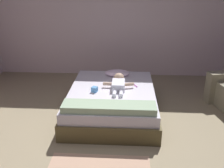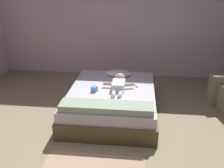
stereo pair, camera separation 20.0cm
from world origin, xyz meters
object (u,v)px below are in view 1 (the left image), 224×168
bed (112,101)px  baby (119,83)px  toy_block (95,89)px  pillow (117,73)px  toothbrush (135,85)px

bed → baby: bearing=46.8°
baby → toy_block: baby is taller
pillow → toy_block: size_ratio=4.16×
baby → toy_block: (-0.38, -0.22, -0.03)m
toothbrush → toy_block: 0.73m
baby → toothbrush: (0.28, 0.09, -0.06)m
baby → toothbrush: 0.30m
toothbrush → bed: bearing=-152.8°
baby → pillow: bearing=94.6°
bed → toothbrush: toothbrush is taller
toy_block → bed: bearing=21.0°
toothbrush → toy_block: toy_block is taller
baby → toy_block: size_ratio=6.10×
pillow → baby: 0.53m
pillow → baby: (0.04, -0.53, 0.01)m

